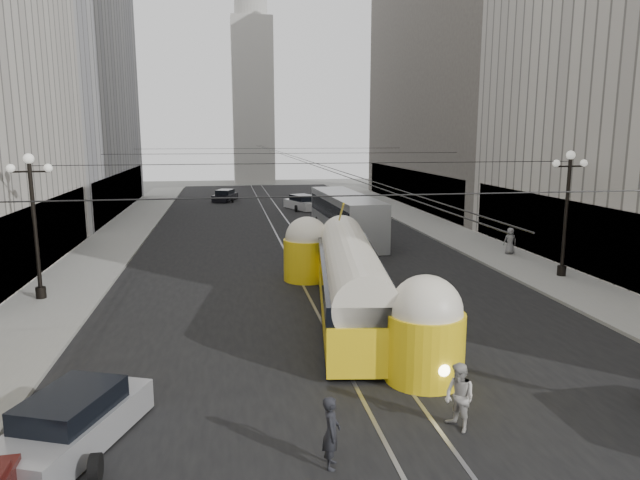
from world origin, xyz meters
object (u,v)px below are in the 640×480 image
object	(u,v)px
city_bus	(346,215)
sedan_silver	(72,423)
pedestrian_crossing_a	(331,432)
pedestrian_sidewalk_right	(510,241)
pedestrian_crossing_b	(459,397)
streetcar	(351,279)

from	to	relation	value
city_bus	sedan_silver	world-z (taller)	city_bus
pedestrian_crossing_a	pedestrian_sidewalk_right	world-z (taller)	pedestrian_sidewalk_right
pedestrian_crossing_b	pedestrian_crossing_a	bearing A→B (deg)	-92.09
sedan_silver	pedestrian_sidewalk_right	size ratio (longest dim) A/B	2.95
sedan_silver	pedestrian_crossing_a	size ratio (longest dim) A/B	2.84
pedestrian_sidewalk_right	city_bus	bearing A→B (deg)	-35.85
streetcar	pedestrian_crossing_a	size ratio (longest dim) A/B	8.99
city_bus	pedestrian_crossing_a	size ratio (longest dim) A/B	7.49
streetcar	pedestrian_sidewalk_right	bearing A→B (deg)	39.31
sedan_silver	pedestrian_crossing_a	bearing A→B (deg)	-16.78
city_bus	pedestrian_crossing_b	xyz separation A→B (m)	(-2.70, -26.49, -0.86)
pedestrian_crossing_b	pedestrian_sidewalk_right	size ratio (longest dim) A/B	1.08
pedestrian_crossing_a	city_bus	bearing A→B (deg)	-1.05
sedan_silver	city_bus	bearing A→B (deg)	65.01
sedan_silver	pedestrian_sidewalk_right	bearing A→B (deg)	41.72
city_bus	sedan_silver	size ratio (longest dim) A/B	2.64
streetcar	city_bus	world-z (taller)	streetcar
pedestrian_crossing_a	pedestrian_crossing_b	distance (m)	3.62
pedestrian_crossing_a	pedestrian_sidewalk_right	size ratio (longest dim) A/B	1.04
pedestrian_crossing_a	pedestrian_crossing_b	world-z (taller)	pedestrian_crossing_b
sedan_silver	streetcar	bearing A→B (deg)	44.84
city_bus	pedestrian_crossing_a	xyz separation A→B (m)	(-6.15, -27.58, -0.90)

